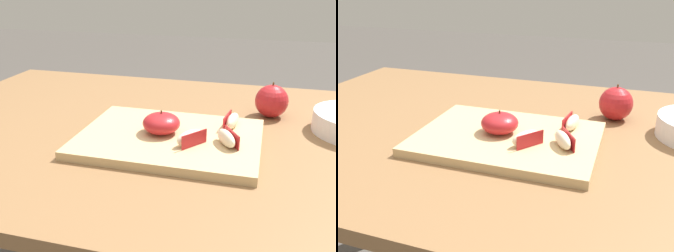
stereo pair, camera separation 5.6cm
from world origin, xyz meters
TOP-DOWN VIEW (x-y plane):
  - dining_table at (0.00, 0.00)m, footprint 1.42×0.90m
  - cutting_board at (-0.00, -0.07)m, footprint 0.40×0.30m
  - apple_half_skin_up at (-0.02, -0.07)m, footprint 0.08×0.08m
  - apple_wedge_right at (0.06, -0.11)m, footprint 0.06×0.07m
  - apple_wedge_middle at (0.13, 0.01)m, footprint 0.04×0.07m
  - apple_wedge_front at (0.13, -0.10)m, footprint 0.06×0.07m
  - whole_apple_crimson at (0.22, 0.16)m, footprint 0.09×0.09m

SIDE VIEW (x-z plane):
  - dining_table at x=0.00m, z-range 0.28..1.01m
  - cutting_board at x=0.00m, z-range 0.73..0.75m
  - apple_wedge_right at x=0.06m, z-range 0.75..0.79m
  - apple_wedge_middle at x=0.13m, z-range 0.75..0.79m
  - apple_wedge_front at x=0.13m, z-range 0.75..0.79m
  - apple_half_skin_up at x=-0.02m, z-range 0.75..0.80m
  - whole_apple_crimson at x=0.22m, z-range 0.73..0.82m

